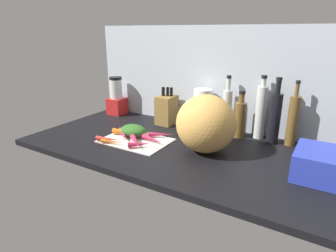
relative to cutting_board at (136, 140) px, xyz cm
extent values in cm
cube|color=black|center=(27.14, 6.86, -1.90)|extent=(170.00, 80.00, 3.00)
cube|color=#ADB7C1|center=(27.14, 45.36, 29.60)|extent=(170.00, 3.00, 60.00)
cube|color=beige|center=(0.00, 0.00, 0.00)|extent=(36.13, 25.97, 0.80)
cone|color=red|center=(-11.17, -9.94, 1.70)|extent=(13.05, 6.29, 2.59)
cone|color=#B2264C|center=(4.28, -5.57, 1.99)|extent=(13.41, 12.33, 3.18)
cone|color=#B2264C|center=(9.59, 1.67, 1.91)|extent=(15.39, 6.33, 3.02)
cone|color=#B2264C|center=(7.87, -7.61, 1.83)|extent=(10.08, 9.64, 2.86)
cone|color=#B2264C|center=(9.57, 10.52, 1.79)|extent=(13.00, 9.41, 2.78)
cone|color=orange|center=(-3.68, 6.55, 1.49)|extent=(15.88, 11.76, 2.18)
cone|color=orange|center=(-6.88, -11.06, 1.43)|extent=(12.24, 5.46, 2.06)
cone|color=red|center=(-8.22, 3.74, 1.48)|extent=(16.33, 6.69, 2.16)
cone|color=orange|center=(-10.77, 2.24, 2.09)|extent=(12.49, 6.10, 3.39)
cone|color=#B2264C|center=(-6.73, -1.52, 1.98)|extent=(11.33, 11.11, 3.15)
ellipsoid|color=#2D6023|center=(-4.64, 3.95, 3.58)|extent=(15.03, 11.56, 6.36)
ellipsoid|color=gold|center=(37.77, 6.39, 13.78)|extent=(29.20, 28.37, 28.36)
cube|color=olive|center=(-1.40, 34.60, 8.57)|extent=(10.18, 13.28, 17.94)
cylinder|color=black|center=(-3.78, 34.43, 20.29)|extent=(2.06, 2.06, 5.50)
cylinder|color=black|center=(-1.40, 35.83, 20.29)|extent=(1.81, 1.81, 5.50)
cylinder|color=black|center=(0.97, 36.32, 20.29)|extent=(1.90, 1.90, 5.50)
cube|color=red|center=(-43.54, 35.67, 5.28)|extent=(11.16, 11.16, 11.36)
cylinder|color=silver|center=(-43.54, 35.67, 17.61)|extent=(8.37, 8.37, 13.30)
cylinder|color=black|center=(-43.54, 35.67, 25.17)|extent=(8.54, 8.54, 1.80)
cylinder|color=white|center=(22.50, 36.36, 11.83)|extent=(10.67, 10.67, 24.46)
cylinder|color=silver|center=(36.87, 38.38, 12.05)|extent=(5.23, 5.23, 24.89)
cylinder|color=silver|center=(36.87, 38.38, 27.93)|extent=(2.33, 2.33, 6.87)
cylinder|color=black|center=(36.87, 38.38, 32.17)|extent=(2.68, 2.68, 1.60)
cylinder|color=brown|center=(45.74, 35.40, 9.40)|extent=(6.41, 6.41, 19.59)
cylinder|color=brown|center=(45.74, 35.40, 21.71)|extent=(2.94, 2.94, 5.04)
cylinder|color=black|center=(45.74, 35.40, 25.04)|extent=(3.38, 3.38, 1.60)
cylinder|color=silver|center=(55.60, 39.31, 14.04)|extent=(5.62, 5.62, 28.87)
cylinder|color=silver|center=(55.60, 39.31, 30.62)|extent=(2.67, 2.67, 4.28)
cylinder|color=black|center=(55.60, 39.31, 33.56)|extent=(3.07, 3.07, 1.60)
cylinder|color=black|center=(63.90, 34.97, 12.95)|extent=(6.11, 6.11, 26.71)
cylinder|color=black|center=(63.90, 34.97, 29.64)|extent=(2.62, 2.62, 6.66)
cylinder|color=black|center=(63.90, 34.97, 33.77)|extent=(3.01, 3.01, 1.60)
cylinder|color=brown|center=(72.48, 37.07, 12.57)|extent=(5.25, 5.25, 25.94)
cylinder|color=brown|center=(72.48, 37.07, 28.70)|extent=(1.92, 1.92, 6.32)
cylinder|color=black|center=(72.48, 37.07, 32.66)|extent=(2.20, 2.20, 1.60)
cube|color=#2838AD|center=(91.21, 6.82, 5.27)|extent=(25.04, 23.34, 11.34)
camera|label=1|loc=(89.98, -114.84, 56.66)|focal=30.59mm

